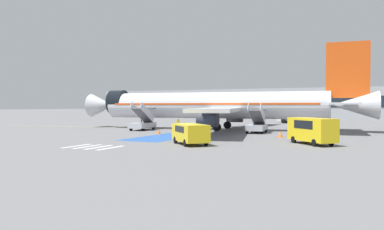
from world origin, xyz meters
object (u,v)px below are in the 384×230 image
at_px(airliner, 217,105).
at_px(ground_crew_1, 204,124).
at_px(fuel_tanker, 303,114).
at_px(service_van_0, 312,129).
at_px(boarding_stairs_aft, 257,125).
at_px(service_van_1, 190,132).
at_px(boarding_stairs_forward, 143,123).
at_px(traffic_cone_1, 159,132).
at_px(terminal_building, 255,104).
at_px(ground_crew_0, 178,124).
at_px(traffic_cone_2, 173,132).
at_px(traffic_cone_0, 280,134).

distance_m(airliner, ground_crew_1, 4.62).
bearing_deg(fuel_tanker, service_van_0, -166.47).
bearing_deg(airliner, boarding_stairs_aft, -123.91).
bearing_deg(service_van_1, boarding_stairs_forward, 89.44).
relative_size(boarding_stairs_aft, traffic_cone_1, 9.83).
bearing_deg(airliner, terminal_building, 4.30).
relative_size(boarding_stairs_forward, boarding_stairs_aft, 1.00).
height_order(ground_crew_0, traffic_cone_2, ground_crew_0).
height_order(ground_crew_0, ground_crew_1, ground_crew_1).
relative_size(traffic_cone_0, traffic_cone_2, 1.12).
height_order(boarding_stairs_forward, terminal_building, terminal_building).
height_order(traffic_cone_0, terminal_building, terminal_building).
bearing_deg(fuel_tanker, boarding_stairs_forward, 153.86).
bearing_deg(traffic_cone_0, traffic_cone_1, -174.87).
height_order(boarding_stairs_forward, service_van_0, boarding_stairs_forward).
distance_m(airliner, traffic_cone_2, 11.02).
bearing_deg(terminal_building, ground_crew_1, -81.41).
xyz_separation_m(airliner, boarding_stairs_aft, (7.02, -3.85, -2.61)).
xyz_separation_m(boarding_stairs_aft, traffic_cone_1, (-10.58, -6.95, -0.69)).
relative_size(service_van_1, traffic_cone_0, 7.48).
bearing_deg(service_van_0, boarding_stairs_aft, -97.28).
distance_m(service_van_0, terminal_building, 77.19).
height_order(boarding_stairs_forward, traffic_cone_2, boarding_stairs_forward).
bearing_deg(terminal_building, boarding_stairs_forward, -89.80).
distance_m(boarding_stairs_aft, service_van_0, 14.71).
bearing_deg(ground_crew_0, service_van_0, 109.48).
bearing_deg(airliner, service_van_0, -141.62).
height_order(fuel_tanker, traffic_cone_1, fuel_tanker).
bearing_deg(boarding_stairs_forward, traffic_cone_0, -16.65).
distance_m(ground_crew_0, traffic_cone_0, 15.75).
bearing_deg(boarding_stairs_aft, traffic_cone_2, -148.57).
xyz_separation_m(boarding_stairs_forward, traffic_cone_1, (5.75, -5.47, -0.72)).
height_order(fuel_tanker, terminal_building, terminal_building).
relative_size(boarding_stairs_forward, terminal_building, 0.05).
bearing_deg(boarding_stairs_aft, terminal_building, 100.02).
height_order(fuel_tanker, ground_crew_1, fuel_tanker).
bearing_deg(service_van_0, ground_crew_0, -71.73).
distance_m(boarding_stairs_aft, ground_crew_1, 7.34).
xyz_separation_m(service_van_0, traffic_cone_0, (-4.10, 6.56, -1.09)).
xyz_separation_m(ground_crew_0, traffic_cone_1, (0.32, -5.99, -0.70)).
height_order(service_van_1, ground_crew_0, service_van_1).
relative_size(ground_crew_0, terminal_building, 0.02).
height_order(boarding_stairs_aft, service_van_1, boarding_stairs_aft).
distance_m(ground_crew_0, ground_crew_1, 3.68).
height_order(ground_crew_1, traffic_cone_2, ground_crew_1).
relative_size(traffic_cone_0, traffic_cone_1, 1.17).
distance_m(boarding_stairs_forward, service_van_1, 21.29).
height_order(boarding_stairs_forward, traffic_cone_1, boarding_stairs_forward).
bearing_deg(service_van_0, airliner, -87.76).
xyz_separation_m(airliner, ground_crew_1, (-0.33, -3.83, -2.57)).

